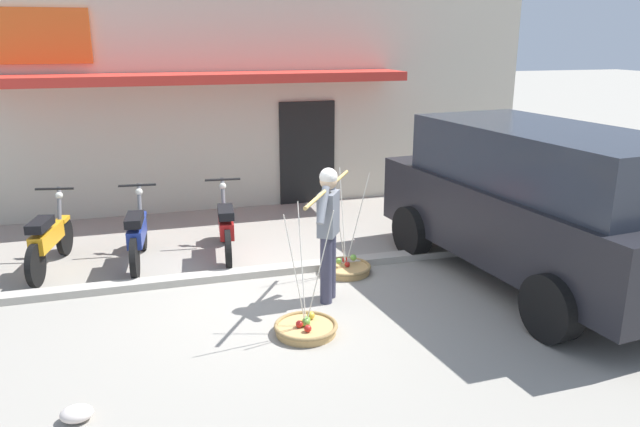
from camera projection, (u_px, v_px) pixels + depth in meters
The scene contains 11 objects.
ground_plane at pixel (287, 293), 7.89m from camera, with size 90.00×90.00×0.00m, color gray.
sidewalk_curb at pixel (275, 270), 8.52m from camera, with size 20.00×0.24×0.10m, color #AEA89C.
fruit_vendor at pixel (328, 226), 7.41m from camera, with size 1.05×1.62×1.70m.
fruit_basket_left_side at pixel (345, 268), 8.54m from camera, with size 0.72×0.72×1.45m.
fruit_basket_right_side at pixel (306, 327), 6.79m from camera, with size 0.72×0.72×1.45m.
motorcycle_nearest_shop at pixel (49, 240), 8.54m from camera, with size 0.57×1.80×1.09m.
motorcycle_second_in_row at pixel (138, 235), 8.76m from camera, with size 0.54×1.82×1.09m.
motorcycle_third_in_row at pixel (226, 227), 9.11m from camera, with size 0.54×1.82×1.09m.
parked_truck at pixel (536, 200), 7.96m from camera, with size 2.54×4.97×2.10m.
storefront_building at pixel (191, 88), 13.39m from camera, with size 13.00×6.00×4.20m.
plastic_litter_bag at pixel (77, 414), 5.24m from camera, with size 0.28×0.22×0.14m, color silver.
Camera 1 is at (-1.66, -7.11, 3.19)m, focal length 34.21 mm.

